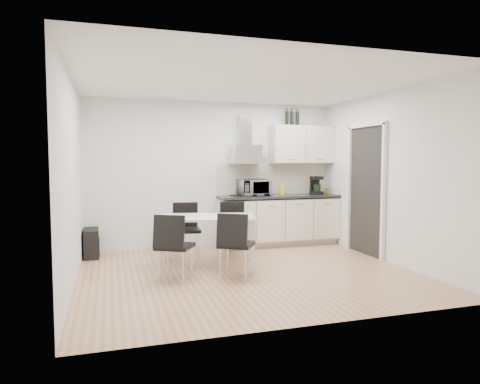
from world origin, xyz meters
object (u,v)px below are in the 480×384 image
(kitchenette, at_px, (280,200))
(chair_far_right, at_px, (233,229))
(chair_far_left, at_px, (187,231))
(chair_near_left, at_px, (175,247))
(guitar_amp, at_px, (91,243))
(chair_near_right, at_px, (236,245))
(floor_speaker, at_px, (164,240))
(dining_table, at_px, (206,222))

(kitchenette, relative_size, chair_far_right, 2.86)
(chair_far_right, bearing_deg, chair_far_left, 6.72)
(kitchenette, bearing_deg, chair_far_left, -161.41)
(chair_near_left, distance_m, guitar_amp, 2.09)
(kitchenette, xyz_separation_m, chair_near_right, (-1.43, -1.97, -0.39))
(chair_far_right, xyz_separation_m, floor_speaker, (-1.00, 0.87, -0.28))
(kitchenette, relative_size, dining_table, 1.64)
(chair_near_left, bearing_deg, guitar_amp, 151.21)
(dining_table, distance_m, chair_near_left, 0.81)
(chair_near_left, height_order, floor_speaker, chair_near_left)
(dining_table, height_order, chair_far_right, chair_far_right)
(chair_far_left, height_order, guitar_amp, chair_far_left)
(chair_near_right, bearing_deg, floor_speaker, 139.86)
(chair_far_left, bearing_deg, kitchenette, -157.05)
(dining_table, xyz_separation_m, chair_near_left, (-0.54, -0.57, -0.23))
(kitchenette, distance_m, chair_near_right, 2.46)
(guitar_amp, bearing_deg, chair_near_left, -60.33)
(dining_table, distance_m, chair_far_right, 0.84)
(dining_table, xyz_separation_m, chair_near_right, (0.25, -0.68, -0.23))
(chair_far_left, distance_m, chair_far_right, 0.74)
(kitchenette, xyz_separation_m, dining_table, (-1.68, -1.28, -0.16))
(floor_speaker, bearing_deg, chair_near_left, -114.71)
(chair_far_left, xyz_separation_m, chair_far_right, (0.74, -0.08, 0.00))
(dining_table, bearing_deg, floor_speaker, 119.75)
(kitchenette, height_order, floor_speaker, kitchenette)
(dining_table, height_order, chair_near_right, chair_near_right)
(chair_near_right, xyz_separation_m, guitar_amp, (-1.88, 1.88, -0.21))
(chair_near_right, distance_m, guitar_amp, 2.67)
(chair_far_right, bearing_deg, chair_near_right, 89.26)
(chair_far_left, relative_size, chair_near_left, 1.00)
(chair_far_right, distance_m, guitar_amp, 2.29)
(chair_far_left, bearing_deg, chair_far_right, 177.89)
(chair_far_left, bearing_deg, chair_near_left, 77.84)
(chair_far_left, distance_m, guitar_amp, 1.56)
(chair_near_right, bearing_deg, chair_far_left, 139.55)
(kitchenette, bearing_deg, chair_near_left, -140.11)
(floor_speaker, bearing_deg, kitchenette, -26.26)
(floor_speaker, bearing_deg, dining_table, -95.08)
(chair_far_right, height_order, floor_speaker, chair_far_right)
(chair_far_right, relative_size, floor_speaker, 2.71)
(kitchenette, height_order, chair_near_left, kitchenette)
(chair_near_left, height_order, guitar_amp, chair_near_left)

